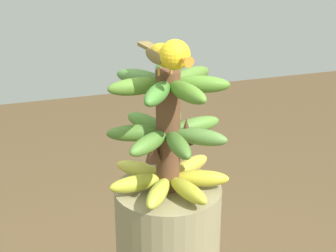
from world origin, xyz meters
TOP-DOWN VIEW (x-y plane):
  - banana_bunch at (0.00, 0.00)m, footprint 0.29×0.29m
  - perched_bird at (0.01, 0.05)m, footprint 0.08×0.21m

SIDE VIEW (x-z plane):
  - banana_bunch at x=0.00m, z-range 1.18..1.47m
  - perched_bird at x=0.01m, z-range 1.48..1.56m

